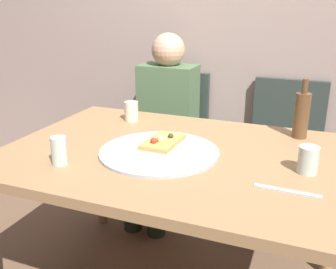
{
  "coord_description": "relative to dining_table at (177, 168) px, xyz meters",
  "views": [
    {
      "loc": [
        0.52,
        -1.41,
        1.35
      ],
      "look_at": [
        -0.06,
        0.06,
        0.8
      ],
      "focal_mm": 41.05,
      "sensor_mm": 36.0,
      "label": 1
    }
  ],
  "objects": [
    {
      "name": "pizza_tray",
      "position": [
        -0.06,
        -0.04,
        0.08
      ],
      "size": [
        0.5,
        0.5,
        0.01
      ],
      "primitive_type": "cylinder",
      "color": "#ADADB2",
      "rests_on": "dining_table"
    },
    {
      "name": "chair_left",
      "position": [
        -0.38,
        0.91,
        -0.16
      ],
      "size": [
        0.44,
        0.44,
        0.9
      ],
      "rotation": [
        0.0,
        0.0,
        3.14
      ],
      "color": "#2D3833",
      "rests_on": "ground_plane"
    },
    {
      "name": "pizza_slice_last",
      "position": [
        -0.08,
        0.03,
        0.1
      ],
      "size": [
        0.14,
        0.22,
        0.05
      ],
      "color": "tan",
      "rests_on": "pizza_tray"
    },
    {
      "name": "wine_glass",
      "position": [
        -0.38,
        0.33,
        0.13
      ],
      "size": [
        0.07,
        0.07,
        0.1
      ],
      "primitive_type": "cylinder",
      "color": "beige",
      "rests_on": "dining_table"
    },
    {
      "name": "tumbler_near",
      "position": [
        0.52,
        -0.02,
        0.13
      ],
      "size": [
        0.07,
        0.07,
        0.1
      ],
      "primitive_type": "cylinder",
      "color": "#B7C6BC",
      "rests_on": "dining_table"
    },
    {
      "name": "dining_table",
      "position": [
        0.0,
        0.0,
        0.0
      ],
      "size": [
        1.46,
        1.01,
        0.75
      ],
      "color": "#99754C",
      "rests_on": "ground_plane"
    },
    {
      "name": "chair_right",
      "position": [
        0.37,
        0.91,
        -0.16
      ],
      "size": [
        0.44,
        0.44,
        0.9
      ],
      "rotation": [
        0.0,
        0.0,
        3.14
      ],
      "color": "#2D3833",
      "rests_on": "ground_plane"
    },
    {
      "name": "tumbler_far",
      "position": [
        -0.38,
        -0.29,
        0.13
      ],
      "size": [
        0.06,
        0.06,
        0.11
      ],
      "primitive_type": "cylinder",
      "color": "#B7C6BC",
      "rests_on": "dining_table"
    },
    {
      "name": "back_wall",
      "position": [
        0.0,
        1.12,
        0.62
      ],
      "size": [
        6.0,
        0.1,
        2.6
      ],
      "primitive_type": "cube",
      "color": "gray",
      "rests_on": "ground_plane"
    },
    {
      "name": "table_knife",
      "position": [
        0.46,
        -0.2,
        0.08
      ],
      "size": [
        0.22,
        0.03,
        0.01
      ],
      "primitive_type": "cube",
      "rotation": [
        0.0,
        0.0,
        3.1
      ],
      "color": "#B7B7BC",
      "rests_on": "dining_table"
    },
    {
      "name": "guest_in_sweater",
      "position": [
        -0.38,
        0.75,
        -0.04
      ],
      "size": [
        0.36,
        0.56,
        1.17
      ],
      "rotation": [
        0.0,
        0.0,
        3.14
      ],
      "color": "#4C6B47",
      "rests_on": "ground_plane"
    },
    {
      "name": "wine_bottle",
      "position": [
        0.46,
        0.38,
        0.19
      ],
      "size": [
        0.07,
        0.07,
        0.27
      ],
      "color": "brown",
      "rests_on": "dining_table"
    }
  ]
}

